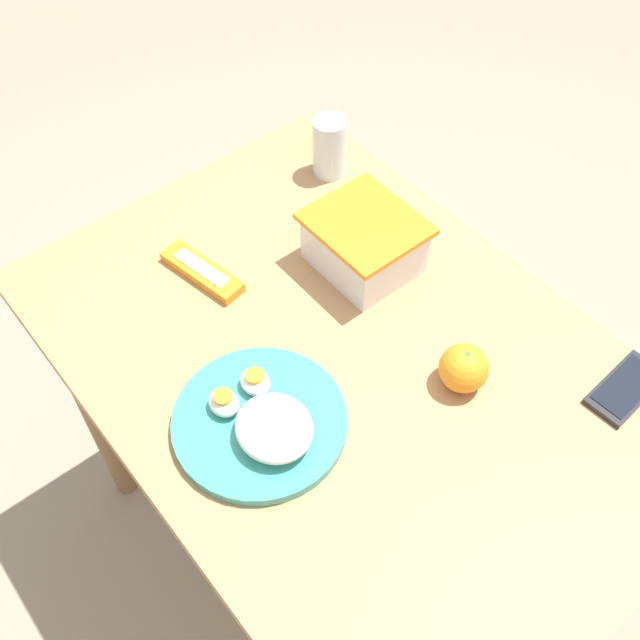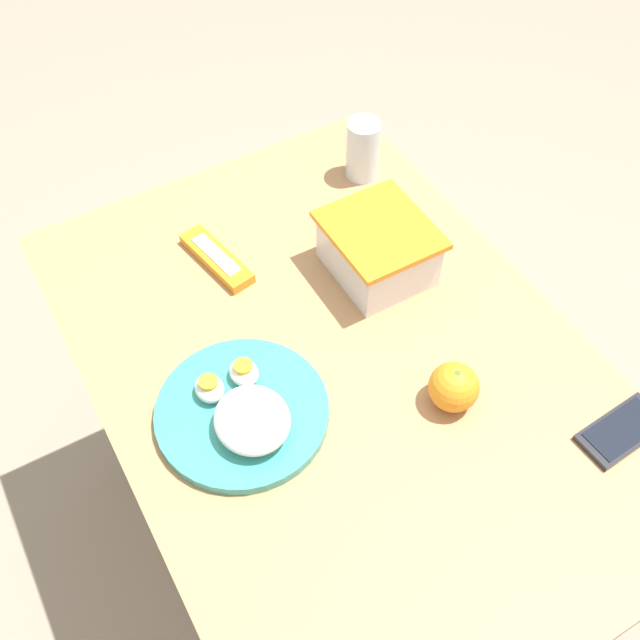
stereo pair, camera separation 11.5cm
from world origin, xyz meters
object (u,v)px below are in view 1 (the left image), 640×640
candy_bar (202,272)px  food_container (364,246)px  rice_plate (263,422)px  drinking_glass (329,147)px  cell_phone (626,388)px  orange_fruit (464,368)px

candy_bar → food_container: bearing=56.2°
rice_plate → candy_bar: 0.32m
rice_plate → drinking_glass: drinking_glass is taller
food_container → rice_plate: (0.15, -0.32, -0.02)m
rice_plate → candy_bar: (-0.30, 0.10, -0.01)m
food_container → candy_bar: size_ratio=1.08×
rice_plate → candy_bar: rice_plate is taller
cell_phone → candy_bar: bearing=-148.6°
orange_fruit → rice_plate: 0.30m
food_container → drinking_glass: 0.24m
candy_bar → cell_phone: 0.69m
candy_bar → drinking_glass: size_ratio=1.42×
orange_fruit → rice_plate: orange_fruit is taller
candy_bar → cell_phone: candy_bar is taller
orange_fruit → drinking_glass: size_ratio=0.64×
cell_phone → drinking_glass: bearing=-177.7°
food_container → orange_fruit: food_container is taller
rice_plate → cell_phone: 0.54m
orange_fruit → drinking_glass: drinking_glass is taller
food_container → candy_bar: food_container is taller
food_container → orange_fruit: size_ratio=2.39×
cell_phone → drinking_glass: drinking_glass is taller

